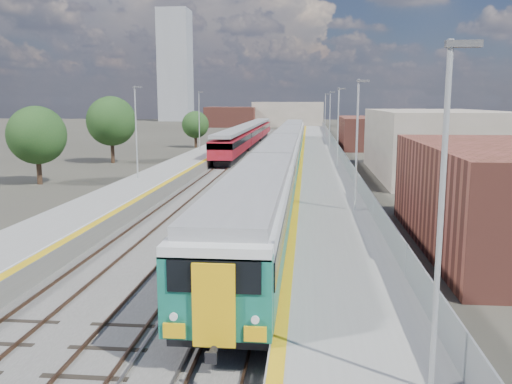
# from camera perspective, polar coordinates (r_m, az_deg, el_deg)

# --- Properties ---
(ground) EXTENTS (320.00, 320.00, 0.00)m
(ground) POSITION_cam_1_polar(r_m,az_deg,el_deg) (59.91, 1.78, 2.55)
(ground) COLOR #47443A
(ground) RESTS_ON ground
(ballast_bed) EXTENTS (10.50, 155.00, 0.06)m
(ballast_bed) POSITION_cam_1_polar(r_m,az_deg,el_deg) (62.56, -0.13, 2.88)
(ballast_bed) COLOR #565451
(ballast_bed) RESTS_ON ground
(tracks) EXTENTS (8.96, 160.00, 0.17)m
(tracks) POSITION_cam_1_polar(r_m,az_deg,el_deg) (64.16, 0.55, 3.12)
(tracks) COLOR #4C3323
(tracks) RESTS_ON ground
(platform_right) EXTENTS (4.70, 155.00, 8.52)m
(platform_right) POSITION_cam_1_polar(r_m,az_deg,el_deg) (62.22, 6.80, 3.24)
(platform_right) COLOR slate
(platform_right) RESTS_ON ground
(platform_left) EXTENTS (4.30, 155.00, 8.52)m
(platform_left) POSITION_cam_1_polar(r_m,az_deg,el_deg) (63.52, -6.26, 3.37)
(platform_left) COLOR slate
(platform_left) RESTS_ON ground
(buildings) EXTENTS (72.00, 185.50, 40.00)m
(buildings) POSITION_cam_1_polar(r_m,az_deg,el_deg) (149.59, -3.01, 10.85)
(buildings) COLOR brown
(buildings) RESTS_ON ground
(green_train) EXTENTS (3.05, 84.73, 3.35)m
(green_train) POSITION_cam_1_polar(r_m,az_deg,el_deg) (55.63, 3.07, 4.45)
(green_train) COLOR black
(green_train) RESTS_ON ground
(red_train) EXTENTS (2.83, 57.31, 3.57)m
(red_train) POSITION_cam_1_polar(r_m,az_deg,el_deg) (85.94, -0.76, 6.09)
(red_train) COLOR black
(red_train) RESTS_ON ground
(tree_a) EXTENTS (5.09, 5.09, 6.90)m
(tree_a) POSITION_cam_1_polar(r_m,az_deg,el_deg) (51.33, -22.07, 5.56)
(tree_a) COLOR #382619
(tree_a) RESTS_ON ground
(tree_b) EXTENTS (5.81, 5.81, 7.87)m
(tree_b) POSITION_cam_1_polar(r_m,az_deg,el_deg) (66.50, -14.99, 7.22)
(tree_b) COLOR #382619
(tree_b) RESTS_ON ground
(tree_c) EXTENTS (4.24, 4.24, 5.75)m
(tree_c) POSITION_cam_1_polar(r_m,az_deg,el_deg) (86.42, -6.40, 7.05)
(tree_c) COLOR #382619
(tree_c) RESTS_ON ground
(tree_d) EXTENTS (4.32, 4.32, 5.85)m
(tree_d) POSITION_cam_1_polar(r_m,az_deg,el_deg) (80.46, 18.40, 6.49)
(tree_d) COLOR #382619
(tree_d) RESTS_ON ground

